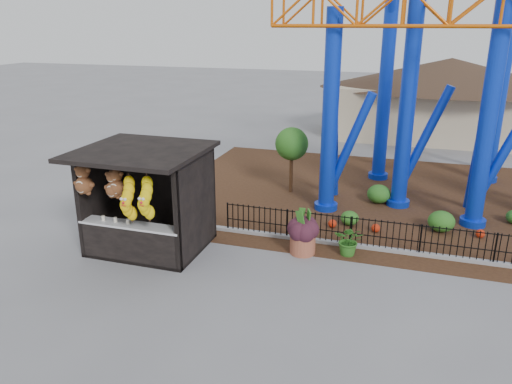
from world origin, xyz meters
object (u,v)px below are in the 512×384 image
(roller_coaster, at_px, (449,24))
(terracotta_planter, at_px, (303,243))
(potted_plant, at_px, (350,240))
(prize_booth, at_px, (143,202))

(roller_coaster, relative_size, terracotta_planter, 14.56)
(terracotta_planter, relative_size, potted_plant, 0.80)
(potted_plant, bearing_deg, terracotta_planter, -165.08)
(terracotta_planter, height_order, potted_plant, potted_plant)
(prize_booth, distance_m, roller_coaster, 12.00)
(prize_booth, distance_m, terracotta_planter, 4.84)
(terracotta_planter, bearing_deg, potted_plant, 12.03)
(roller_coaster, distance_m, potted_plant, 8.63)
(potted_plant, bearing_deg, prize_booth, -162.40)
(prize_booth, xyz_separation_m, terracotta_planter, (4.52, 1.25, -1.22))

